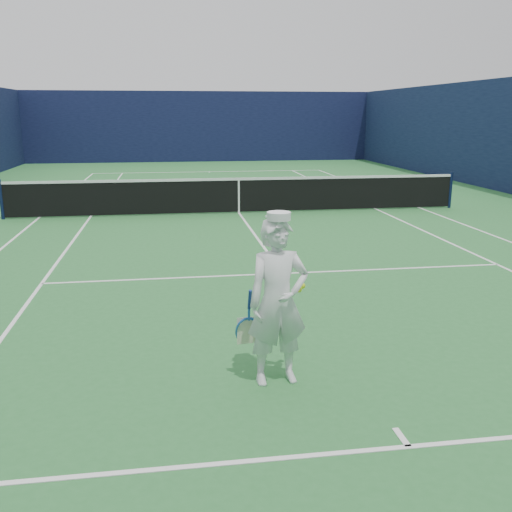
{
  "coord_description": "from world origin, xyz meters",
  "views": [
    {
      "loc": [
        -1.94,
        -15.96,
        2.78
      ],
      "look_at": [
        -0.88,
        -8.99,
        1.0
      ],
      "focal_mm": 40.0,
      "sensor_mm": 36.0,
      "label": 1
    }
  ],
  "objects": [
    {
      "name": "court_markings",
      "position": [
        0.0,
        0.0,
        0.0
      ],
      "size": [
        11.03,
        23.83,
        0.01
      ],
      "color": "white",
      "rests_on": "ground"
    },
    {
      "name": "windscreen_fence",
      "position": [
        0.0,
        0.0,
        2.0
      ],
      "size": [
        20.12,
        36.12,
        4.0
      ],
      "color": "#0E1233",
      "rests_on": "ground"
    },
    {
      "name": "tennis_player",
      "position": [
        -0.88,
        -10.48,
        0.89
      ],
      "size": [
        0.79,
        0.49,
        1.82
      ],
      "rotation": [
        0.0,
        0.0,
        0.11
      ],
      "color": "white",
      "rests_on": "ground"
    },
    {
      "name": "ground",
      "position": [
        0.0,
        0.0,
        0.0
      ],
      "size": [
        80.0,
        80.0,
        0.0
      ],
      "primitive_type": "plane",
      "color": "#2A6E33",
      "rests_on": "ground"
    },
    {
      "name": "tennis_net",
      "position": [
        0.0,
        0.0,
        0.55
      ],
      "size": [
        12.88,
        0.09,
        1.07
      ],
      "color": "#141E4C",
      "rests_on": "ground"
    }
  ]
}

